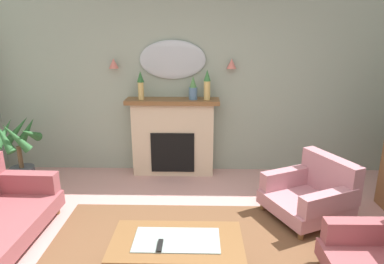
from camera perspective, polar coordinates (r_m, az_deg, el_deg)
The scene contains 12 objects.
wall_back at distance 5.13m, azimuth 2.11°, elevation 9.44°, with size 7.29×0.10×2.95m, color #93A393.
fireplace at distance 5.12m, azimuth -3.18°, elevation -0.95°, with size 1.36×0.36×1.16m.
mantel_vase_right at distance 4.96m, azimuth -8.60°, elevation 7.97°, with size 0.10×0.10×0.41m.
mantel_vase_left at distance 4.90m, azimuth 0.18°, elevation 7.20°, with size 0.12×0.12×0.34m.
mantel_vase_centre at distance 4.89m, azimuth 2.54°, elevation 7.99°, with size 0.10×0.10×0.43m.
wall_mirror at distance 5.04m, azimuth -3.27°, elevation 12.00°, with size 0.96×0.06×0.56m, color #B2BCC6.
wall_sconce_left at distance 5.13m, azimuth -12.99°, elevation 11.13°, with size 0.14×0.14×0.14m, color #D17066.
wall_sconce_right at distance 5.00m, azimuth 6.65°, elevation 11.30°, with size 0.14×0.14×0.14m, color #D17066.
coffee_table at distance 3.01m, azimuth -2.55°, elevation -18.53°, with size 1.10×0.60×0.45m.
tv_remote at distance 2.90m, azimuth -5.39°, elevation -18.47°, with size 0.04×0.16×0.02m, color black.
armchair_beside_couch at distance 4.26m, azimuth 19.49°, elevation -9.51°, with size 1.08×1.07×0.71m.
potted_plant_tall_palm at distance 5.25m, azimuth -26.95°, elevation -3.05°, with size 0.56×0.61×1.01m.
Camera 1 is at (-0.07, -2.42, 2.12)m, focal length 31.84 mm.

